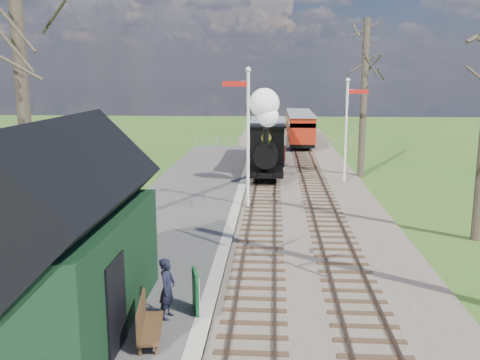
# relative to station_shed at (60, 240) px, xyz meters

# --- Properties ---
(distant_hills) EXTENTS (114.40, 48.00, 22.02)m
(distant_hills) POSITION_rel_station_shed_xyz_m (5.70, 60.38, -18.47)
(distant_hills) COLOR #385B23
(distant_hills) RESTS_ON ground
(ballast_bed) EXTENTS (8.00, 60.00, 0.10)m
(ballast_bed) POSITION_rel_station_shed_xyz_m (5.60, 18.00, -2.22)
(ballast_bed) COLOR brown
(ballast_bed) RESTS_ON ground
(track_near) EXTENTS (1.60, 60.00, 0.15)m
(track_near) POSITION_rel_station_shed_xyz_m (4.30, 18.00, -2.17)
(track_near) COLOR brown
(track_near) RESTS_ON ground
(track_far) EXTENTS (1.60, 60.00, 0.15)m
(track_far) POSITION_rel_station_shed_xyz_m (6.90, 18.00, -2.17)
(track_far) COLOR brown
(track_far) RESTS_ON ground
(platform) EXTENTS (5.00, 44.00, 0.20)m
(platform) POSITION_rel_station_shed_xyz_m (0.80, 10.00, -2.17)
(platform) COLOR #474442
(platform) RESTS_ON ground
(coping_strip) EXTENTS (0.40, 44.00, 0.21)m
(coping_strip) POSITION_rel_station_shed_xyz_m (3.10, 10.00, -2.16)
(coping_strip) COLOR #B2AD9E
(coping_strip) RESTS_ON ground
(station_shed) EXTENTS (3.25, 6.30, 4.78)m
(station_shed) POSITION_rel_station_shed_xyz_m (0.00, 0.00, 0.00)
(station_shed) COLOR black
(station_shed) RESTS_ON platform
(semaphore_near) EXTENTS (1.22, 0.24, 6.22)m
(semaphore_near) POSITION_rel_station_shed_xyz_m (3.53, 12.00, 1.35)
(semaphore_near) COLOR silver
(semaphore_near) RESTS_ON ground
(semaphore_far) EXTENTS (1.22, 0.24, 5.72)m
(semaphore_far) POSITION_rel_station_shed_xyz_m (8.67, 18.00, 1.08)
(semaphore_far) COLOR silver
(semaphore_far) RESTS_ON ground
(bare_trees) EXTENTS (15.51, 22.39, 12.00)m
(bare_trees) POSITION_rel_station_shed_xyz_m (5.63, 6.10, 2.94)
(bare_trees) COLOR #382D23
(bare_trees) RESTS_ON ground
(fence_line) EXTENTS (12.60, 0.08, 1.00)m
(fence_line) POSITION_rel_station_shed_xyz_m (4.60, 32.00, -1.72)
(fence_line) COLOR slate
(fence_line) RESTS_ON ground
(locomotive) EXTENTS (2.01, 4.68, 5.01)m
(locomotive) POSITION_rel_station_shed_xyz_m (4.29, 18.35, 0.02)
(locomotive) COLOR black
(locomotive) RESTS_ON ground
(coach) EXTENTS (2.34, 8.02, 2.46)m
(coach) POSITION_rel_station_shed_xyz_m (4.30, 24.42, -0.60)
(coach) COLOR black
(coach) RESTS_ON ground
(red_carriage_a) EXTENTS (2.10, 5.20, 2.21)m
(red_carriage_a) POSITION_rel_station_shed_xyz_m (6.90, 31.95, -0.75)
(red_carriage_a) COLOR black
(red_carriage_a) RESTS_ON ground
(red_carriage_b) EXTENTS (2.10, 5.20, 2.21)m
(red_carriage_b) POSITION_rel_station_shed_xyz_m (6.90, 37.45, -0.75)
(red_carriage_b) COLOR black
(red_carriage_b) RESTS_ON ground
(sign_board) EXTENTS (0.27, 0.71, 1.05)m
(sign_board) POSITION_rel_station_shed_xyz_m (2.88, 0.96, -1.54)
(sign_board) COLOR #0F4821
(sign_board) RESTS_ON platform
(bench) EXTENTS (0.67, 1.61, 0.89)m
(bench) POSITION_rel_station_shed_xyz_m (1.99, -0.49, -1.65)
(bench) COLOR #4E331B
(bench) RESTS_ON platform
(person) EXTENTS (0.45, 0.59, 1.47)m
(person) POSITION_rel_station_shed_xyz_m (2.26, 0.60, -1.33)
(person) COLOR black
(person) RESTS_ON platform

